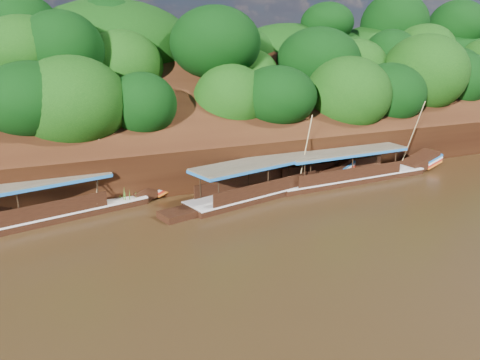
% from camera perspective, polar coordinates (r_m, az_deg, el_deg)
% --- Properties ---
extents(ground, '(160.00, 160.00, 0.00)m').
position_cam_1_polar(ground, '(27.59, 5.89, -6.81)').
color(ground, black).
rests_on(ground, ground).
extents(riverbank, '(120.00, 30.06, 19.40)m').
position_cam_1_polar(riverbank, '(47.16, -8.34, 5.31)').
color(riverbank, black).
rests_on(riverbank, ground).
extents(boat_0, '(16.38, 3.22, 6.85)m').
position_cam_1_polar(boat_0, '(39.53, 14.33, 0.89)').
color(boat_0, black).
rests_on(boat_0, ground).
extents(boat_1, '(15.64, 5.61, 6.22)m').
position_cam_1_polar(boat_1, '(34.99, 4.24, -0.63)').
color(boat_1, black).
rests_on(boat_1, ground).
extents(boat_2, '(17.51, 6.04, 7.17)m').
position_cam_1_polar(boat_2, '(32.12, -22.51, -3.44)').
color(boat_2, black).
rests_on(boat_2, ground).
extents(reeds, '(50.89, 2.37, 2.15)m').
position_cam_1_polar(reeds, '(34.23, -7.75, -0.67)').
color(reeds, '#336D1B').
rests_on(reeds, ground).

